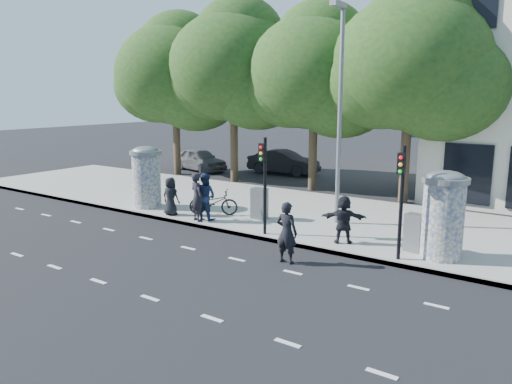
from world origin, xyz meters
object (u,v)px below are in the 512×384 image
Objects in this scene: cabinet_right at (415,233)px; street_lamp at (339,100)px; bicycle at (213,202)px; traffic_pole_near at (264,176)px; traffic_pole_far at (401,191)px; ped_a at (171,196)px; cabinet_left at (259,203)px; ped_c at (205,196)px; car_left at (200,159)px; ped_f at (344,219)px; ad_column_right at (443,213)px; car_mid at (284,162)px; man_road at (287,232)px; ad_column_left at (146,175)px; ped_b at (197,197)px.

street_lamp is at bearing 164.95° from cabinet_right.
traffic_pole_near is at bearing -139.54° from bicycle.
traffic_pole_far is (4.80, 0.00, 0.00)m from traffic_pole_near.
ped_a is 3.65m from cabinet_left.
ped_c is 1.56× the size of cabinet_right.
traffic_pole_far is 2.19× the size of ped_a.
traffic_pole_near is 4.87m from ped_a.
ped_c is 13.81m from car_left.
ped_a is (-6.09, -2.64, -3.87)m from street_lamp.
cabinet_left reaches higher than cabinet_right.
ped_a is at bearing -129.03° from car_left.
ped_f is (-2.05, 0.61, -1.28)m from traffic_pole_far.
car_mid is (-12.78, 11.76, -0.79)m from ad_column_right.
ped_f is at bearing -174.42° from ad_column_right.
ped_a is at bearing -163.35° from cabinet_right.
ped_f is (5.79, 0.19, -0.13)m from ped_c.
ped_c is at bearing -176.87° from ad_column_right.
traffic_pole_far is 0.75× the size of car_mid.
street_lamp is 5.02m from cabinet_left.
ad_column_right reaches higher than ped_c.
car_mid is (-11.78, 12.67, -1.48)m from traffic_pole_far.
ped_a is (-4.69, 0.20, -1.31)m from traffic_pole_near.
man_road reaches higher than car_mid.
cabinet_left is 0.27× the size of car_mid.
ped_f is at bearing 179.40° from ped_c.
ped_a reaches higher than cabinet_left.
man_road is 6.05m from bicycle.
ad_column_left reaches higher than ped_a.
ad_column_right is at bearing 42.21° from traffic_pole_far.
traffic_pole_far reaches higher than car_mid.
ped_b is at bearing -124.24° from car_left.
bicycle is (-6.02, 0.59, -0.28)m from ped_f.
ped_f reaches higher than ped_a.
street_lamp reaches higher than ped_c.
ped_a is (1.91, -0.51, -0.61)m from ad_column_left.
cabinet_left is 1.03× the size of cabinet_right.
ad_column_left is 1.71× the size of ped_a.
street_lamp reaches higher than ad_column_right.
car_left is at bearing 105.92° from car_mid.
car_mid is at bearing -54.40° from car_left.
cabinet_right is (4.95, 1.07, -1.48)m from traffic_pole_near.
cabinet_right is at bearing 1.81° from ad_column_left.
traffic_pole_near is at bearing -155.64° from car_mid.
ad_column_left is 9.36m from ped_f.
car_mid is at bearing -52.04° from ped_b.
traffic_pole_near is at bearing -53.86° from cabinet_left.
ad_column_right is 2.16× the size of cabinet_left.
cabinet_left is at bearing -103.47° from bicycle.
ad_column_right is 2.22× the size of cabinet_right.
ped_f is at bearing -108.75° from car_left.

